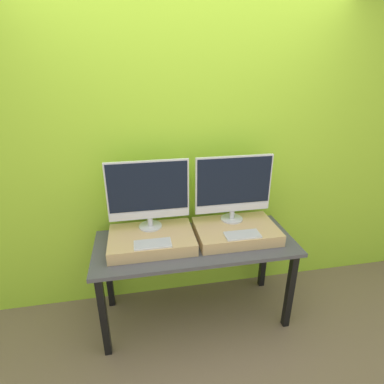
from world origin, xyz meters
name	(u,v)px	position (x,y,z in m)	size (l,w,h in m)	color
ground_plane	(203,344)	(0.00, 0.00, 0.00)	(12.00, 12.00, 0.00)	#756047
wall_back	(186,157)	(0.00, 0.70, 1.30)	(8.00, 0.04, 2.60)	#9ED12D
workbench	(195,251)	(0.00, 0.31, 0.64)	(1.54, 0.63, 0.73)	#47474C
wooden_riser_left	(152,240)	(-0.33, 0.34, 0.77)	(0.63, 0.43, 0.09)	tan
monitor_left	(148,193)	(-0.33, 0.45, 1.11)	(0.61, 0.18, 0.54)	silver
keyboard_left	(153,244)	(-0.33, 0.19, 0.83)	(0.26, 0.12, 0.01)	silver
wooden_riser_right	(236,231)	(0.33, 0.34, 0.77)	(0.63, 0.43, 0.09)	tan
monitor_right	(234,186)	(0.33, 0.45, 1.11)	(0.61, 0.18, 0.54)	silver
keyboard_right	(242,235)	(0.33, 0.19, 0.83)	(0.26, 0.12, 0.01)	silver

